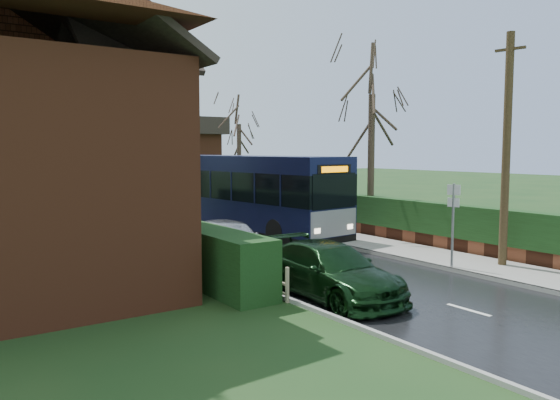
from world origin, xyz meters
TOP-DOWN VIEW (x-y plane):
  - ground at (0.00, 0.00)m, footprint 140.00×140.00m
  - road at (0.00, 10.00)m, footprint 6.00×100.00m
  - pavement at (4.25, 10.00)m, footprint 2.50×100.00m
  - kerb_right at (3.05, 10.00)m, footprint 0.12×100.00m
  - kerb_left at (-3.05, 10.00)m, footprint 0.12×100.00m
  - front_hedge at (-3.90, 5.00)m, footprint 1.20×16.00m
  - picket_fence at (-3.15, 5.00)m, footprint 0.10×16.00m
  - right_wall_hedge at (5.80, 10.00)m, footprint 0.60×50.00m
  - bus at (2.20, 8.04)m, footprint 3.92×11.85m
  - car_silver at (-1.85, 2.29)m, footprint 1.87×4.36m
  - car_green at (-1.91, -3.15)m, footprint 2.10×4.83m
  - car_distant at (2.00, 40.07)m, footprint 1.94×3.71m
  - bus_stop_sign at (3.20, -3.00)m, footprint 0.15×0.42m
  - telegraph_pole at (4.80, -3.71)m, footprint 0.26×0.96m
  - tree_right_near at (6.00, 3.59)m, footprint 4.11×4.11m
  - tree_right_far at (7.57, 17.75)m, footprint 4.08×4.08m

SIDE VIEW (x-z plane):
  - ground at x=0.00m, z-range 0.00..0.00m
  - road at x=0.00m, z-range 0.00..0.02m
  - kerb_left at x=-3.05m, z-range 0.00..0.10m
  - pavement at x=4.25m, z-range 0.00..0.14m
  - kerb_right at x=3.05m, z-range 0.00..0.14m
  - picket_fence at x=-3.15m, z-range 0.00..0.90m
  - car_distant at x=2.00m, z-range 0.00..1.16m
  - car_green at x=-1.91m, z-range 0.00..1.38m
  - car_silver at x=-1.85m, z-range 0.00..1.47m
  - front_hedge at x=-3.90m, z-range 0.00..1.60m
  - right_wall_hedge at x=5.80m, z-range 0.12..1.92m
  - bus at x=2.20m, z-range -0.01..3.52m
  - bus_stop_sign at x=3.20m, z-range 0.44..3.20m
  - telegraph_pole at x=4.80m, z-range 0.04..7.50m
  - tree_right_far at x=7.57m, z-range 1.95..9.83m
  - tree_right_near at x=6.00m, z-range 2.19..11.06m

